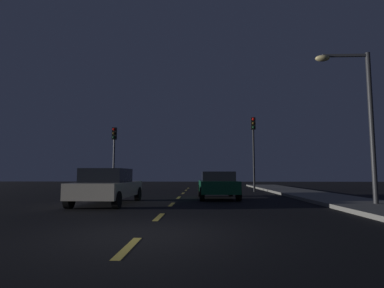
% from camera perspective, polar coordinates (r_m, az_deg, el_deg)
% --- Properties ---
extents(ground_plane, '(80.00, 80.00, 0.00)m').
position_cam_1_polar(ground_plane, '(13.68, -3.50, -10.84)').
color(ground_plane, black).
extents(sidewalk_curb_right, '(3.00, 40.00, 0.15)m').
position_cam_1_polar(sidewalk_curb_right, '(14.97, 26.88, -9.51)').
color(sidewalk_curb_right, gray).
rests_on(sidewalk_curb_right, ground_plane).
extents(lane_stripe_nearest, '(0.16, 1.60, 0.01)m').
position_cam_1_polar(lane_stripe_nearest, '(5.65, -11.73, -18.20)').
color(lane_stripe_nearest, '#EACC4C').
rests_on(lane_stripe_nearest, ground_plane).
extents(lane_stripe_second, '(0.16, 1.60, 0.01)m').
position_cam_1_polar(lane_stripe_second, '(9.33, -6.10, -13.23)').
color(lane_stripe_second, '#EACC4C').
rests_on(lane_stripe_second, ground_plane).
extents(lane_stripe_third, '(0.16, 1.60, 0.01)m').
position_cam_1_polar(lane_stripe_third, '(13.08, -3.75, -11.06)').
color(lane_stripe_third, '#EACC4C').
rests_on(lane_stripe_third, ground_plane).
extents(lane_stripe_fourth, '(0.16, 1.60, 0.01)m').
position_cam_1_polar(lane_stripe_fourth, '(16.86, -2.47, -9.84)').
color(lane_stripe_fourth, '#EACC4C').
rests_on(lane_stripe_fourth, ground_plane).
extents(lane_stripe_fifth, '(0.16, 1.60, 0.01)m').
position_cam_1_polar(lane_stripe_fifth, '(20.64, -1.66, -9.07)').
color(lane_stripe_fifth, '#EACC4C').
rests_on(lane_stripe_fifth, ground_plane).
extents(lane_stripe_sixth, '(0.16, 1.60, 0.01)m').
position_cam_1_polar(lane_stripe_sixth, '(24.43, -1.10, -8.54)').
color(lane_stripe_sixth, '#EACC4C').
rests_on(lane_stripe_sixth, ground_plane).
extents(lane_stripe_seventh, '(0.16, 1.60, 0.01)m').
position_cam_1_polar(lane_stripe_seventh, '(28.22, -0.69, -8.15)').
color(lane_stripe_seventh, '#EACC4C').
rests_on(lane_stripe_seventh, ground_plane).
extents(traffic_signal_left, '(0.32, 0.38, 4.72)m').
position_cam_1_polar(traffic_signal_left, '(23.57, -14.20, -0.40)').
color(traffic_signal_left, '#4C4C51').
rests_on(traffic_signal_left, ground_plane).
extents(traffic_signal_right, '(0.32, 0.38, 5.42)m').
position_cam_1_polar(traffic_signal_right, '(23.00, 11.28, 0.78)').
color(traffic_signal_right, black).
rests_on(traffic_signal_right, ground_plane).
extents(car_stopped_ahead, '(2.07, 4.11, 1.38)m').
position_cam_1_polar(car_stopped_ahead, '(16.14, 4.74, -7.47)').
color(car_stopped_ahead, '#0F4C2D').
rests_on(car_stopped_ahead, ground_plane).
extents(car_adjacent_lane, '(2.04, 4.58, 1.48)m').
position_cam_1_polar(car_adjacent_lane, '(13.48, -15.29, -7.51)').
color(car_adjacent_lane, beige).
rests_on(car_adjacent_lane, ground_plane).
extents(street_lamp_right, '(2.13, 0.36, 6.02)m').
position_cam_1_polar(street_lamp_right, '(13.68, 28.70, 5.52)').
color(street_lamp_right, '#2D2D30').
rests_on(street_lamp_right, ground_plane).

